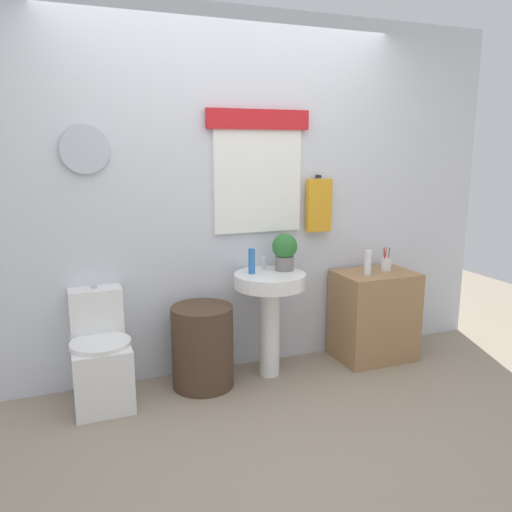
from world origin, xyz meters
name	(u,v)px	position (x,y,z in m)	size (l,w,h in m)	color
ground_plane	(293,438)	(0.00, 0.00, 0.00)	(8.00, 8.00, 0.00)	gray
back_wall	(229,196)	(0.00, 1.15, 1.30)	(4.40, 0.18, 2.60)	silver
toilet	(101,359)	(-0.98, 0.88, 0.29)	(0.38, 0.51, 0.75)	white
laundry_hamper	(203,347)	(-0.30, 0.85, 0.29)	(0.43, 0.43, 0.58)	#4C3828
pedestal_sink	(270,299)	(0.21, 0.85, 0.58)	(0.51, 0.51, 0.77)	white
faucet	(264,263)	(0.21, 0.97, 0.82)	(0.03, 0.03, 0.10)	silver
wooden_cabinet	(374,315)	(1.10, 0.85, 0.35)	(0.60, 0.44, 0.70)	#9E754C
soap_bottle	(252,261)	(0.09, 0.90, 0.86)	(0.05, 0.05, 0.18)	#2D6BB7
potted_plant	(285,250)	(0.35, 0.91, 0.92)	(0.19, 0.19, 0.27)	slate
lotion_bottle	(368,262)	(1.00, 0.81, 0.79)	(0.05, 0.05, 0.19)	white
toothbrush_cup	(386,264)	(1.20, 0.87, 0.75)	(0.08, 0.08, 0.19)	silver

